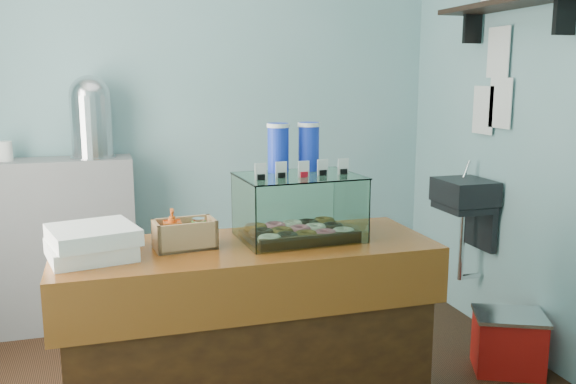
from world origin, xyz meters
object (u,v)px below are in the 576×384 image
object	(u,v)px
red_cooler	(508,342)
coffee_urn	(91,115)
display_case	(297,201)
counter	(249,341)

from	to	relation	value
red_cooler	coffee_urn	bearing A→B (deg)	172.31
display_case	red_cooler	world-z (taller)	display_case
display_case	red_cooler	size ratio (longest dim) A/B	1.17
red_cooler	counter	bearing A→B (deg)	-147.60
display_case	red_cooler	xyz separation A→B (m)	(1.26, 0.13, -0.89)
display_case	coffee_urn	distance (m)	1.77
counter	coffee_urn	world-z (taller)	coffee_urn
display_case	red_cooler	distance (m)	1.55
coffee_urn	counter	bearing A→B (deg)	-68.03
counter	red_cooler	world-z (taller)	counter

